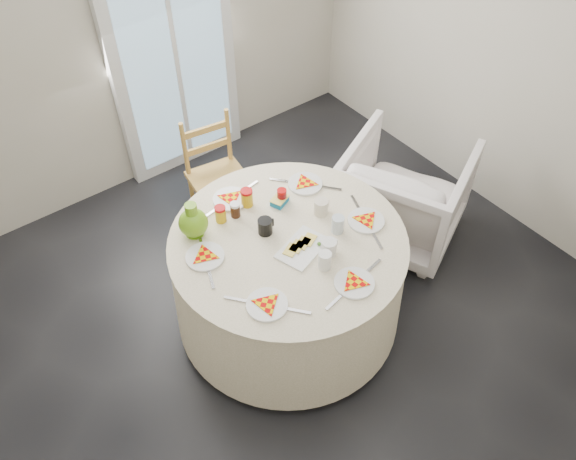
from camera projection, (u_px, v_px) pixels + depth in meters
floor at (292, 335)px, 3.56m from camera, size 4.00×4.00×0.00m
wall_back at (109, 23)px, 3.72m from camera, size 4.00×0.02×2.60m
wall_right at (548, 50)px, 3.47m from camera, size 0.02×4.00×2.60m
glass_door at (171, 43)px, 4.04m from camera, size 1.00×0.08×2.10m
table at (288, 279)px, 3.39m from camera, size 1.39×1.39×0.70m
wooden_chair at (218, 173)px, 3.93m from camera, size 0.43×0.42×0.86m
armchair at (404, 192)px, 3.92m from camera, size 1.01×1.04×0.82m
place_settings at (288, 234)px, 3.11m from camera, size 1.33×1.33×0.02m
jar_cluster at (250, 200)px, 3.23m from camera, size 0.47×0.33×0.12m
butter_tub at (280, 196)px, 3.30m from camera, size 0.13×0.11×0.04m
green_pitcher at (192, 215)px, 3.07m from camera, size 0.22×0.22×0.22m
cheese_platter at (303, 243)px, 3.06m from camera, size 0.33×0.27×0.04m
mugs_glasses at (304, 220)px, 3.13m from camera, size 0.79×0.79×0.12m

